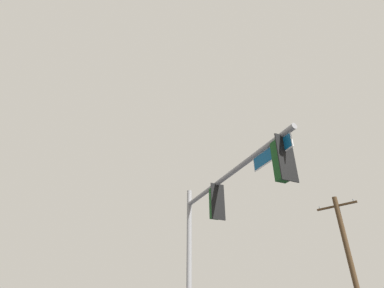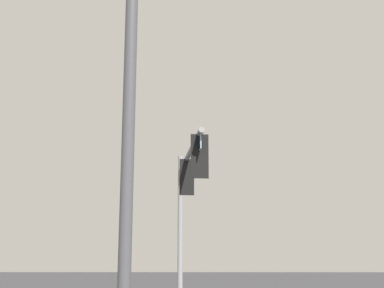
{
  "view_description": "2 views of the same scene",
  "coord_description": "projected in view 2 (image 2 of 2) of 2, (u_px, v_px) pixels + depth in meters",
  "views": [
    {
      "loc": [
        3.5,
        -9.72,
        1.21
      ],
      "look_at": [
        -5.89,
        -7.19,
        6.82
      ],
      "focal_mm": 28.0,
      "sensor_mm": 36.0,
      "label": 1
    },
    {
      "loc": [
        12.72,
        -5.21,
        1.55
      ],
      "look_at": [
        -4.06,
        -5.95,
        5.46
      ],
      "focal_mm": 50.0,
      "sensor_mm": 36.0,
      "label": 2
    }
  ],
  "objects": [
    {
      "name": "street_lamp",
      "position": [
        131.0,
        71.0,
        7.95
      ],
      "size": [
        2.3,
        0.42,
        7.59
      ],
      "color": "#4C4C51",
      "rests_on": "ground_plane"
    },
    {
      "name": "signal_pole_near",
      "position": [
        187.0,
        186.0,
        18.68
      ],
      "size": [
        6.68,
        1.31,
        5.98
      ],
      "color": "gray",
      "rests_on": "ground_plane"
    }
  ]
}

